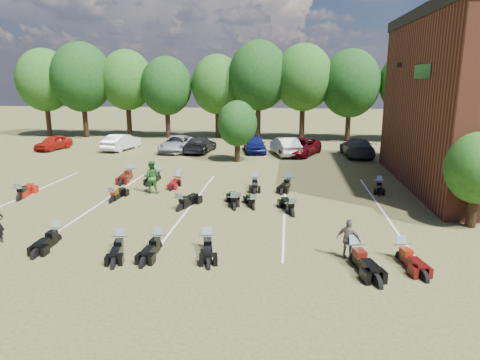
# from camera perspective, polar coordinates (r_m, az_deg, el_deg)

# --- Properties ---
(ground) EXTENTS (160.00, 160.00, 0.00)m
(ground) POSITION_cam_1_polar(r_m,az_deg,el_deg) (19.92, 0.09, -6.06)
(ground) COLOR brown
(ground) RESTS_ON ground
(car_0) EXTENTS (2.36, 4.24, 1.36)m
(car_0) POSITION_cam_1_polar(r_m,az_deg,el_deg) (44.47, -23.61, 4.60)
(car_0) COLOR maroon
(car_0) RESTS_ON ground
(car_1) EXTENTS (2.49, 4.86, 1.53)m
(car_1) POSITION_cam_1_polar(r_m,az_deg,el_deg) (42.08, -15.54, 4.90)
(car_1) COLOR silver
(car_1) RESTS_ON ground
(car_2) EXTENTS (2.53, 5.34, 1.47)m
(car_2) POSITION_cam_1_polar(r_m,az_deg,el_deg) (40.08, -8.46, 4.80)
(car_2) COLOR #94969C
(car_2) RESTS_ON ground
(car_3) EXTENTS (2.57, 5.11, 1.42)m
(car_3) POSITION_cam_1_polar(r_m,az_deg,el_deg) (39.45, -5.32, 4.72)
(car_3) COLOR black
(car_3) RESTS_ON ground
(car_4) EXTENTS (2.60, 4.79, 1.55)m
(car_4) POSITION_cam_1_polar(r_m,az_deg,el_deg) (39.36, 1.95, 4.84)
(car_4) COLOR #0B0F4E
(car_4) RESTS_ON ground
(car_5) EXTENTS (3.00, 5.12, 1.59)m
(car_5) POSITION_cam_1_polar(r_m,az_deg,el_deg) (38.00, 6.05, 4.50)
(car_5) COLOR silver
(car_5) RESTS_ON ground
(car_6) EXTENTS (4.26, 5.83, 1.47)m
(car_6) POSITION_cam_1_polar(r_m,az_deg,el_deg) (38.18, 8.05, 4.39)
(car_6) COLOR #5B050E
(car_6) RESTS_ON ground
(car_7) EXTENTS (2.56, 5.67, 1.61)m
(car_7) POSITION_cam_1_polar(r_m,az_deg,el_deg) (38.66, 15.33, 4.26)
(car_7) COLOR #38393E
(car_7) RESTS_ON ground
(person_green) EXTENTS (1.03, 0.84, 1.95)m
(person_green) POSITION_cam_1_polar(r_m,az_deg,el_deg) (25.73, -11.74, 0.41)
(person_green) COLOR #245A21
(person_green) RESTS_ON ground
(person_grey) EXTENTS (1.00, 0.70, 1.57)m
(person_grey) POSITION_cam_1_polar(r_m,az_deg,el_deg) (16.60, 14.29, -7.67)
(person_grey) COLOR #625A54
(person_grey) RESTS_ON ground
(motorcycle_1) EXTENTS (0.77, 2.24, 1.24)m
(motorcycle_1) POSITION_cam_1_polar(r_m,az_deg,el_deg) (19.58, -23.23, -7.55)
(motorcycle_1) COLOR black
(motorcycle_1) RESTS_ON ground
(motorcycle_2) EXTENTS (1.12, 2.23, 1.19)m
(motorcycle_2) POSITION_cam_1_polar(r_m,az_deg,el_deg) (17.82, -15.61, -8.99)
(motorcycle_2) COLOR black
(motorcycle_2) RESTS_ON ground
(motorcycle_3) EXTENTS (0.80, 2.22, 1.22)m
(motorcycle_3) POSITION_cam_1_polar(r_m,az_deg,el_deg) (17.58, -10.85, -9.04)
(motorcycle_3) COLOR black
(motorcycle_3) RESTS_ON ground
(motorcycle_4) EXTENTS (1.15, 2.31, 1.24)m
(motorcycle_4) POSITION_cam_1_polar(r_m,az_deg,el_deg) (17.27, -4.34, -9.24)
(motorcycle_4) COLOR black
(motorcycle_4) RESTS_ON ground
(motorcycle_5) EXTENTS (1.42, 2.65, 1.41)m
(motorcycle_5) POSITION_cam_1_polar(r_m,az_deg,el_deg) (16.67, 15.00, -10.55)
(motorcycle_5) COLOR black
(motorcycle_5) RESTS_ON ground
(motorcycle_6) EXTENTS (1.19, 2.36, 1.26)m
(motorcycle_6) POSITION_cam_1_polar(r_m,az_deg,el_deg) (17.40, 20.63, -9.93)
(motorcycle_6) COLOR #3F0909
(motorcycle_6) RESTS_ON ground
(motorcycle_7) EXTENTS (1.28, 2.62, 1.40)m
(motorcycle_7) POSITION_cam_1_polar(r_m,az_deg,el_deg) (26.96, -27.27, -2.37)
(motorcycle_7) COLOR #9C160B
(motorcycle_7) RESTS_ON ground
(motorcycle_8) EXTENTS (0.79, 2.20, 1.21)m
(motorcycle_8) POSITION_cam_1_polar(r_m,az_deg,el_deg) (24.59, -16.65, -2.83)
(motorcycle_8) COLOR black
(motorcycle_8) RESTS_ON ground
(motorcycle_9) EXTENTS (1.44, 2.51, 1.33)m
(motorcycle_9) POSITION_cam_1_polar(r_m,az_deg,el_deg) (22.33, -7.94, -4.02)
(motorcycle_9) COLOR black
(motorcycle_9) RESTS_ON ground
(motorcycle_10) EXTENTS (1.25, 2.12, 1.12)m
(motorcycle_10) POSITION_cam_1_polar(r_m,az_deg,el_deg) (22.89, -0.31, -3.45)
(motorcycle_10) COLOR black
(motorcycle_10) RESTS_ON ground
(motorcycle_11) EXTENTS (1.19, 2.49, 1.33)m
(motorcycle_11) POSITION_cam_1_polar(r_m,az_deg,el_deg) (22.33, -0.77, -3.89)
(motorcycle_11) COLOR black
(motorcycle_11) RESTS_ON ground
(motorcycle_12) EXTENTS (1.16, 2.09, 1.11)m
(motorcycle_12) POSITION_cam_1_polar(r_m,az_deg,el_deg) (22.35, 1.73, -3.87)
(motorcycle_12) COLOR black
(motorcycle_12) RESTS_ON ground
(motorcycle_13) EXTENTS (1.33, 2.46, 1.31)m
(motorcycle_13) POSITION_cam_1_polar(r_m,az_deg,el_deg) (21.47, 6.91, -4.70)
(motorcycle_13) COLOR black
(motorcycle_13) RESTS_ON ground
(motorcycle_14) EXTENTS (0.91, 2.55, 1.41)m
(motorcycle_14) POSITION_cam_1_polar(r_m,az_deg,el_deg) (29.97, -14.42, 0.19)
(motorcycle_14) COLOR #430A09
(motorcycle_14) RESTS_ON ground
(motorcycle_15) EXTENTS (0.68, 2.00, 1.11)m
(motorcycle_15) POSITION_cam_1_polar(r_m,az_deg,el_deg) (27.65, -8.30, -0.62)
(motorcycle_15) COLOR maroon
(motorcycle_15) RESTS_ON ground
(motorcycle_16) EXTENTS (0.93, 2.36, 1.28)m
(motorcycle_16) POSITION_cam_1_polar(r_m,az_deg,el_deg) (29.19, -10.81, 0.02)
(motorcycle_16) COLOR black
(motorcycle_16) RESTS_ON ground
(motorcycle_17) EXTENTS (0.90, 2.14, 1.16)m
(motorcycle_17) POSITION_cam_1_polar(r_m,az_deg,el_deg) (28.59, -8.13, -0.15)
(motorcycle_17) COLOR black
(motorcycle_17) RESTS_ON ground
(motorcycle_18) EXTENTS (0.90, 2.33, 1.27)m
(motorcycle_18) POSITION_cam_1_polar(r_m,az_deg,el_deg) (26.86, 1.98, -0.91)
(motorcycle_18) COLOR black
(motorcycle_18) RESTS_ON ground
(motorcycle_19) EXTENTS (1.23, 2.41, 1.29)m
(motorcycle_19) POSITION_cam_1_polar(r_m,az_deg,el_deg) (26.86, 6.46, -0.98)
(motorcycle_19) COLOR black
(motorcycle_19) RESTS_ON ground
(motorcycle_20) EXTENTS (1.00, 2.11, 1.13)m
(motorcycle_20) POSITION_cam_1_polar(r_m,az_deg,el_deg) (27.61, 18.01, -1.17)
(motorcycle_20) COLOR black
(motorcycle_20) RESTS_ON ground
(tree_line) EXTENTS (56.00, 6.00, 9.79)m
(tree_line) POSITION_cam_1_polar(r_m,az_deg,el_deg) (47.76, 2.82, 13.01)
(tree_line) COLOR black
(tree_line) RESTS_ON ground
(young_tree_near_building) EXTENTS (2.80, 2.80, 4.16)m
(young_tree_near_building) POSITION_cam_1_polar(r_m,az_deg,el_deg) (21.74, 29.12, 1.40)
(young_tree_near_building) COLOR black
(young_tree_near_building) RESTS_ON ground
(young_tree_midfield) EXTENTS (3.20, 3.20, 4.70)m
(young_tree_midfield) POSITION_cam_1_polar(r_m,az_deg,el_deg) (34.59, -0.36, 7.53)
(young_tree_midfield) COLOR black
(young_tree_midfield) RESTS_ON ground
(parking_lines) EXTENTS (20.10, 14.00, 0.01)m
(parking_lines) POSITION_cam_1_polar(r_m,az_deg,el_deg) (23.22, -6.47, -3.27)
(parking_lines) COLOR silver
(parking_lines) RESTS_ON ground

